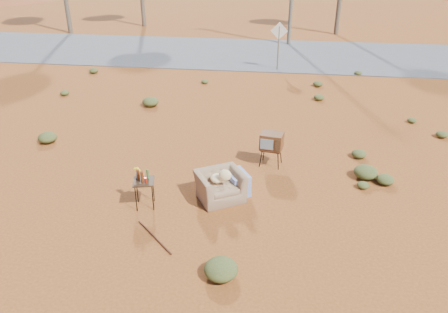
# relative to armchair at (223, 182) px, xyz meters

# --- Properties ---
(ground) EXTENTS (140.00, 140.00, 0.00)m
(ground) POSITION_rel_armchair_xyz_m (-0.53, -0.62, -0.43)
(ground) COLOR #984C1E
(ground) RESTS_ON ground
(highway) EXTENTS (140.00, 7.00, 0.04)m
(highway) POSITION_rel_armchair_xyz_m (-0.53, 14.38, -0.41)
(highway) COLOR #565659
(highway) RESTS_ON ground
(armchair) EXTENTS (1.37, 1.31, 0.92)m
(armchair) POSITION_rel_armchair_xyz_m (0.00, 0.00, 0.00)
(armchair) COLOR #89684A
(armchair) RESTS_ON ground
(tv_unit) EXTENTS (0.65, 0.56, 0.94)m
(tv_unit) POSITION_rel_armchair_xyz_m (1.05, 1.82, 0.27)
(tv_unit) COLOR black
(tv_unit) RESTS_ON ground
(side_table) EXTENTS (0.57, 0.57, 0.96)m
(side_table) POSITION_rel_armchair_xyz_m (-1.78, -0.61, 0.27)
(side_table) COLOR #331E12
(side_table) RESTS_ON ground
(rusty_bar) EXTENTS (0.99, 1.01, 0.04)m
(rusty_bar) POSITION_rel_armchair_xyz_m (-1.21, -1.77, -0.41)
(rusty_bar) COLOR #462012
(rusty_bar) RESTS_ON ground
(road_sign) EXTENTS (0.78, 0.06, 2.19)m
(road_sign) POSITION_rel_armchair_xyz_m (0.97, 11.38, 1.07)
(road_sign) COLOR brown
(road_sign) RESTS_ON ground
(scrub_patch) EXTENTS (17.49, 8.07, 0.33)m
(scrub_patch) POSITION_rel_armchair_xyz_m (-1.35, 3.79, -0.29)
(scrub_patch) COLOR #515625
(scrub_patch) RESTS_ON ground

